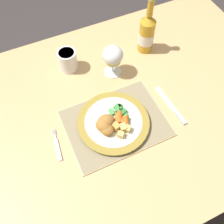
# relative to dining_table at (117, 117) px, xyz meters

# --- Properties ---
(ground_plane) EXTENTS (6.00, 6.00, 0.00)m
(ground_plane) POSITION_rel_dining_table_xyz_m (0.00, 0.00, -0.66)
(ground_plane) COLOR #383333
(dining_table) EXTENTS (1.49, 0.98, 0.74)m
(dining_table) POSITION_rel_dining_table_xyz_m (0.00, 0.00, 0.00)
(dining_table) COLOR tan
(dining_table) RESTS_ON ground
(placemat) EXTENTS (0.37, 0.28, 0.01)m
(placemat) POSITION_rel_dining_table_xyz_m (-0.04, -0.06, 0.08)
(placemat) COLOR #CCB789
(placemat) RESTS_ON dining_table
(dinner_plate) EXTENTS (0.27, 0.27, 0.02)m
(dinner_plate) POSITION_rel_dining_table_xyz_m (-0.05, -0.06, 0.09)
(dinner_plate) COLOR silver
(dinner_plate) RESTS_ON placemat
(breaded_croquettes) EXTENTS (0.09, 0.09, 0.04)m
(breaded_croquettes) POSITION_rel_dining_table_xyz_m (-0.09, -0.07, 0.12)
(breaded_croquettes) COLOR #A87033
(breaded_croquettes) RESTS_ON dinner_plate
(green_beans_pile) EXTENTS (0.06, 0.08, 0.01)m
(green_beans_pile) POSITION_rel_dining_table_xyz_m (-0.01, -0.04, 0.11)
(green_beans_pile) COLOR green
(green_beans_pile) RESTS_ON dinner_plate
(glazed_carrots) EXTENTS (0.06, 0.08, 0.02)m
(glazed_carrots) POSITION_rel_dining_table_xyz_m (-0.02, -0.08, 0.11)
(glazed_carrots) COLOR orange
(glazed_carrots) RESTS_ON dinner_plate
(fork) EXTENTS (0.03, 0.13, 0.01)m
(fork) POSITION_rel_dining_table_xyz_m (-0.27, -0.06, 0.08)
(fork) COLOR silver
(fork) RESTS_ON dining_table
(table_knife) EXTENTS (0.03, 0.20, 0.01)m
(table_knife) POSITION_rel_dining_table_xyz_m (0.20, -0.10, 0.08)
(table_knife) COLOR silver
(table_knife) RESTS_ON dining_table
(wine_glass) EXTENTS (0.08, 0.08, 0.14)m
(wine_glass) POSITION_rel_dining_table_xyz_m (0.06, 0.17, 0.17)
(wine_glass) COLOR silver
(wine_glass) RESTS_ON dining_table
(bottle) EXTENTS (0.07, 0.07, 0.26)m
(bottle) POSITION_rel_dining_table_xyz_m (0.25, 0.24, 0.17)
(bottle) COLOR gold
(bottle) RESTS_ON dining_table
(roast_potatoes) EXTENTS (0.06, 0.07, 0.03)m
(roast_potatoes) POSITION_rel_dining_table_xyz_m (-0.04, -0.11, 0.12)
(roast_potatoes) COLOR #E5BC66
(roast_potatoes) RESTS_ON dinner_plate
(drinking_cup) EXTENTS (0.08, 0.08, 0.09)m
(drinking_cup) POSITION_rel_dining_table_xyz_m (-0.10, 0.28, 0.13)
(drinking_cup) COLOR white
(drinking_cup) RESTS_ON dining_table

